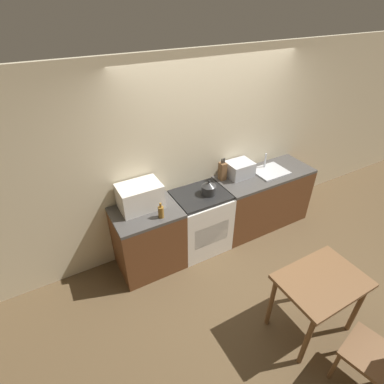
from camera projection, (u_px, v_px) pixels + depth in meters
ground_plane at (248, 269)px, 4.02m from camera, size 16.00×16.00×0.00m
wall_back at (209, 151)px, 4.07m from camera, size 10.00×0.06×2.60m
counter_left_run at (149, 239)px, 3.85m from camera, size 0.82×0.62×0.90m
counter_right_run at (261, 199)px, 4.61m from camera, size 1.48×0.62×0.90m
stove_range at (200, 221)px, 4.17m from camera, size 0.72×0.62×0.90m
kettle at (209, 188)px, 3.87m from camera, size 0.19×0.19×0.20m
microwave at (140, 196)px, 3.59m from camera, size 0.51×0.35×0.32m
bottle at (161, 212)px, 3.47m from camera, size 0.07×0.07×0.20m
knife_block at (222, 171)px, 4.15m from camera, size 0.09×0.10×0.33m
toaster_oven at (240, 169)px, 4.25m from camera, size 0.36×0.29×0.21m
sink_basin at (270, 171)px, 4.39m from camera, size 0.47×0.39×0.24m
dining_table at (320, 287)px, 2.98m from camera, size 0.85×0.61×0.77m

